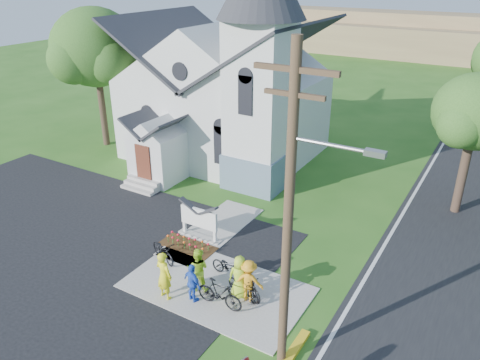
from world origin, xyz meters
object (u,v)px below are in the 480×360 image
Objects in this scene: cyclist_0 at (164,275)px; cyclist_4 at (240,277)px; bike_2 at (229,267)px; cyclist_1 at (198,270)px; church_sign at (199,218)px; bike_0 at (163,250)px; bike_4 at (244,287)px; bike_1 at (220,294)px; cyclist_2 at (193,283)px; bike_3 at (248,285)px; cyclist_3 at (249,281)px; utility_pole at (291,212)px.

cyclist_4 is at bearing -139.91° from cyclist_0.
cyclist_1 is at bearing 161.06° from bike_2.
church_sign reaches higher than bike_0.
bike_2 is at bearing 71.84° from bike_4.
bike_1 is at bearing -155.32° from cyclist_0.
church_sign is at bearing 42.62° from bike_1.
cyclist_2 is at bearing 101.84° from bike_1.
bike_3 is at bearing 176.38° from cyclist_1.
cyclist_2 is 0.93× the size of cyclist_3.
utility_pole is 5.97m from bike_4.
cyclist_0 is at bearing 137.60° from bike_4.
bike_3 is (2.63, 1.62, -0.49)m from cyclist_0.
church_sign is 1.29× the size of bike_2.
cyclist_2 is at bearing 18.01° from cyclist_3.
bike_4 is at bearing -140.48° from cyclist_0.
bike_4 is at bearing -28.14° from bike_1.
bike_2 is (0.61, 1.26, -0.44)m from cyclist_1.
cyclist_1 is at bearing 132.53° from bike_3.
utility_pole is 6.12× the size of bike_4.
bike_0 is 1.01× the size of bike_2.
cyclist_0 is at bearing 16.44° from cyclist_4.
utility_pole is 5.11× the size of cyclist_0.
cyclist_2 reaches higher than bike_4.
cyclist_1 reaches higher than church_sign.
bike_0 is 3.89m from bike_1.
bike_2 is (3.03, 0.42, -0.01)m from bike_0.
cyclist_1 is 1.98m from bike_3.
bike_4 is at bearing -174.55° from cyclist_4.
church_sign is 4.77m from bike_3.
cyclist_1 is 1.64m from cyclist_4.
utility_pole reaches higher than cyclist_0.
utility_pole is at bearing -87.07° from bike_0.
bike_4 is (-0.25, 0.05, -0.41)m from cyclist_3.
church_sign is at bearing -40.61° from cyclist_2.
cyclist_0 is at bearing 146.39° from bike_3.
bike_2 is (2.78, -1.87, -0.53)m from church_sign.
cyclist_3 reaches higher than bike_4.
bike_1 is at bearing 160.01° from utility_pole.
bike_3 is at bearing -31.04° from bike_1.
cyclist_2 is 0.96× the size of bike_4.
bike_1 is (-3.14, 1.14, -4.79)m from utility_pole.
utility_pole is at bearing -119.95° from bike_2.
cyclist_2 is 0.96× the size of bike_3.
bike_3 is (1.84, 0.59, -0.40)m from cyclist_1.
cyclist_4 is (1.58, 0.44, -0.02)m from cyclist_1.
cyclist_2 is 2.07m from cyclist_3.
bike_0 is 3.05m from bike_2.
utility_pole reaches higher than church_sign.
cyclist_1 reaches higher than bike_1.
bike_0 is 1.03× the size of cyclist_3.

